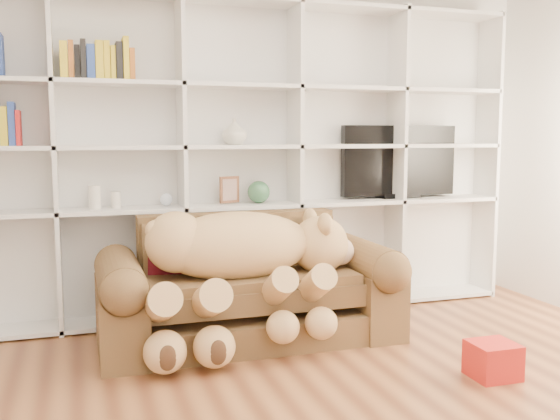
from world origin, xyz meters
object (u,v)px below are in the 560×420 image
object	(u,v)px
sofa	(248,293)
gift_box	(493,360)
tv	(399,162)
teddy_bear	(241,260)

from	to	relation	value
sofa	gift_box	xyz separation A→B (m)	(1.15, -1.11, -0.21)
sofa	tv	xyz separation A→B (m)	(1.48, 0.64, 0.85)
sofa	gift_box	distance (m)	1.61
teddy_bear	tv	bearing A→B (deg)	30.03
sofa	gift_box	size ratio (longest dim) A/B	7.77
teddy_bear	tv	size ratio (longest dim) A/B	1.49
sofa	teddy_bear	size ratio (longest dim) A/B	1.31
teddy_bear	sofa	bearing A→B (deg)	63.04
sofa	teddy_bear	xyz separation A→B (m)	(-0.10, -0.17, 0.27)
gift_box	tv	distance (m)	2.07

